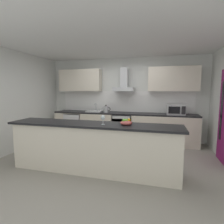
# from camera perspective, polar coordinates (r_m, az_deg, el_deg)

# --- Properties ---
(ground) EXTENTS (5.98, 4.65, 0.02)m
(ground) POSITION_cam_1_polar(r_m,az_deg,el_deg) (4.29, -0.92, -14.86)
(ground) COLOR gray
(ceiling) EXTENTS (5.98, 4.65, 0.02)m
(ceiling) POSITION_cam_1_polar(r_m,az_deg,el_deg) (4.11, -1.00, 21.39)
(ceiling) COLOR white
(wall_back) EXTENTS (5.98, 0.12, 2.60)m
(wall_back) POSITION_cam_1_polar(r_m,az_deg,el_deg) (5.83, 4.15, 4.12)
(wall_back) COLOR silver
(wall_back) RESTS_ON ground
(wall_left) EXTENTS (0.12, 4.65, 2.60)m
(wall_left) POSITION_cam_1_polar(r_m,az_deg,el_deg) (5.29, -28.58, 3.03)
(wall_left) COLOR silver
(wall_left) RESTS_ON ground
(backsplash_tile) EXTENTS (4.23, 0.02, 0.66)m
(backsplash_tile) POSITION_cam_1_polar(r_m,az_deg,el_deg) (5.76, 4.01, 3.39)
(backsplash_tile) COLOR white
(counter_back) EXTENTS (4.38, 0.60, 0.90)m
(counter_back) POSITION_cam_1_polar(r_m,az_deg,el_deg) (5.56, 3.34, -4.84)
(counter_back) COLOR beige
(counter_back) RESTS_ON ground
(counter_island) EXTENTS (3.34, 0.64, 0.96)m
(counter_island) POSITION_cam_1_polar(r_m,az_deg,el_deg) (3.53, -6.17, -11.22)
(counter_island) COLOR beige
(counter_island) RESTS_ON ground
(upper_cabinets) EXTENTS (4.32, 0.32, 0.70)m
(upper_cabinets) POSITION_cam_1_polar(r_m,az_deg,el_deg) (5.60, 3.76, 10.26)
(upper_cabinets) COLOR beige
(oven) EXTENTS (0.60, 0.62, 0.80)m
(oven) POSITION_cam_1_polar(r_m,az_deg,el_deg) (5.53, 3.54, -4.80)
(oven) COLOR slate
(oven) RESTS_ON ground
(refrigerator) EXTENTS (0.58, 0.60, 0.85)m
(refrigerator) POSITION_cam_1_polar(r_m,az_deg,el_deg) (6.06, -11.67, -4.24)
(refrigerator) COLOR white
(refrigerator) RESTS_ON ground
(microwave) EXTENTS (0.50, 0.38, 0.30)m
(microwave) POSITION_cam_1_polar(r_m,az_deg,el_deg) (5.33, 19.82, 0.78)
(microwave) COLOR #B7BABC
(microwave) RESTS_ON counter_back
(sink) EXTENTS (0.50, 0.40, 0.26)m
(sink) POSITION_cam_1_polar(r_m,az_deg,el_deg) (5.72, -5.50, 0.32)
(sink) COLOR silver
(sink) RESTS_ON counter_back
(kettle) EXTENTS (0.29, 0.15, 0.24)m
(kettle) POSITION_cam_1_polar(r_m,az_deg,el_deg) (5.54, -1.95, 0.94)
(kettle) COLOR #B7BABC
(kettle) RESTS_ON counter_back
(range_hood) EXTENTS (0.62, 0.45, 0.72)m
(range_hood) POSITION_cam_1_polar(r_m,az_deg,el_deg) (5.55, 3.91, 9.02)
(range_hood) COLOR #B7BABC
(wine_glass) EXTENTS (0.08, 0.08, 0.18)m
(wine_glass) POSITION_cam_1_polar(r_m,az_deg,el_deg) (3.27, -2.92, -1.90)
(wine_glass) COLOR silver
(wine_glass) RESTS_ON counter_island
(fruit_bowl) EXTENTS (0.22, 0.22, 0.13)m
(fruit_bowl) POSITION_cam_1_polar(r_m,az_deg,el_deg) (3.26, 4.59, -3.38)
(fruit_bowl) COLOR #B24C47
(fruit_bowl) RESTS_ON counter_island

